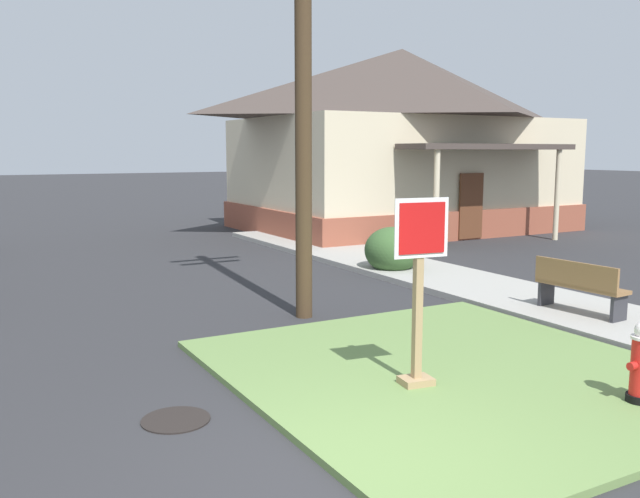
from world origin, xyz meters
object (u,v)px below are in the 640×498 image
(manhole_cover, at_px, (176,420))
(utility_pole, at_px, (303,24))
(street_bench, at_px, (579,285))
(stop_sign, at_px, (418,298))

(manhole_cover, xyz_separation_m, utility_pole, (3.14, 3.18, 4.65))
(manhole_cover, relative_size, street_bench, 0.46)
(manhole_cover, height_order, utility_pole, utility_pole)
(manhole_cover, distance_m, utility_pole, 6.46)
(street_bench, xyz_separation_m, utility_pole, (-3.76, 2.35, 4.08))
(street_bench, relative_size, utility_pole, 0.17)
(manhole_cover, height_order, street_bench, street_bench)
(manhole_cover, bearing_deg, street_bench, 6.88)
(street_bench, height_order, utility_pole, utility_pole)
(street_bench, bearing_deg, stop_sign, -162.43)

